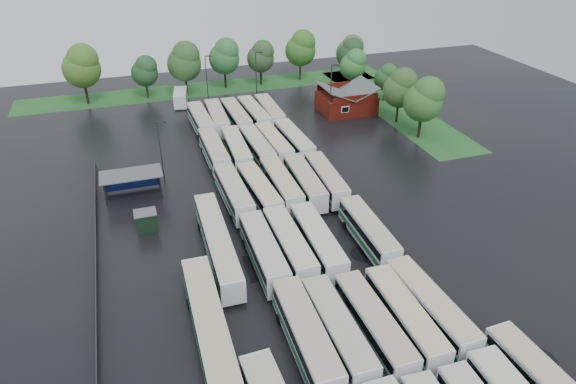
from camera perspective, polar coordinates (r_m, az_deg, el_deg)
name	(u,v)px	position (r m, az deg, el deg)	size (l,w,h in m)	color
ground	(305,264)	(58.38, 1.85, -8.00)	(160.00, 160.00, 0.00)	black
brick_building	(346,102)	(100.81, 6.49, 9.91)	(10.07, 8.60, 5.39)	maroon
wash_shed	(131,176)	(73.00, -17.04, 1.69)	(8.20, 4.20, 3.58)	#2D2D30
utility_hut	(146,221)	(65.57, -15.47, -3.13)	(2.70, 2.20, 2.62)	black
grass_strip_north	(212,88)	(115.24, -8.44, 11.34)	(80.00, 10.00, 0.01)	#1E5820
grass_strip_east	(392,105)	(105.85, 11.44, 9.41)	(10.00, 50.00, 0.01)	#1E5820
west_fence	(96,256)	(62.38, -20.52, -6.72)	(0.10, 50.00, 1.20)	#2D2D30
bus_r1c0	(306,335)	(47.42, 2.00, -15.64)	(3.05, 12.95, 3.59)	silver
bus_r1c1	(337,330)	(48.14, 5.52, -15.07)	(2.72, 12.40, 3.45)	silver
bus_r1c2	(374,325)	(49.10, 9.49, -14.33)	(2.70, 12.32, 3.42)	silver
bus_r1c3	(405,317)	(50.39, 12.83, -13.38)	(2.83, 12.30, 3.41)	silver
bus_r1c4	(430,307)	(51.92, 15.46, -12.20)	(3.14, 12.63, 3.49)	silver
bus_r2c0	(264,251)	(57.06, -2.73, -6.61)	(2.88, 12.67, 3.52)	silver
bus_r2c1	(289,245)	(57.97, 0.16, -5.91)	(2.78, 12.63, 3.51)	silver
bus_r2c2	(317,241)	(58.59, 3.28, -5.50)	(3.09, 12.86, 3.56)	silver
bus_r2c4	(368,231)	(61.06, 8.91, -4.34)	(2.94, 12.26, 3.39)	silver
bus_r3c0	(234,193)	(68.32, -6.04, -0.10)	(2.85, 12.58, 3.49)	silver
bus_r3c1	(259,191)	(68.61, -3.23, 0.13)	(3.23, 12.44, 3.43)	silver
bus_r3c2	(281,185)	(69.89, -0.77, 0.80)	(2.76, 12.52, 3.48)	silver
bus_r3c3	(305,182)	(70.61, 1.85, 1.12)	(3.24, 12.68, 3.50)	silver
bus_r3c4	(326,179)	(71.57, 4.24, 1.42)	(3.23, 12.39, 3.42)	silver
bus_r4c0	(214,151)	(80.28, -8.21, 4.50)	(2.71, 12.53, 3.48)	silver
bus_r4c1	(236,149)	(80.48, -5.76, 4.74)	(3.16, 12.65, 3.49)	silver
bus_r4c2	(257,147)	(81.08, -3.46, 4.99)	(2.92, 12.29, 3.40)	silver
bus_r4c3	(274,144)	(81.99, -1.57, 5.34)	(2.96, 12.36, 3.42)	silver
bus_r4c4	(294,141)	(82.99, 0.65, 5.69)	(3.01, 12.58, 3.48)	silver
bus_r5c0	(201,121)	(92.38, -9.68, 7.81)	(2.93, 12.45, 3.45)	silver
bus_r5c1	(217,118)	(93.00, -7.88, 8.13)	(3.16, 12.68, 3.50)	silver
bus_r5c2	(236,117)	(93.22, -5.79, 8.33)	(2.94, 12.75, 3.53)	silver
bus_r5c3	(254,114)	(94.23, -3.82, 8.63)	(3.16, 12.59, 3.48)	silver
bus_r5c4	(270,112)	(95.19, -2.06, 8.88)	(2.86, 12.40, 3.44)	silver
artic_bus_west_b	(218,243)	(58.95, -7.83, -5.61)	(3.01, 18.32, 3.39)	silver
artic_bus_west_c	(211,333)	(48.07, -8.52, -15.25)	(3.06, 19.27, 3.57)	silver
minibus	(180,97)	(105.78, -11.86, 10.27)	(3.55, 6.92, 2.88)	silver
tree_north_0	(82,66)	(109.80, -21.92, 12.90)	(7.30, 7.30, 12.10)	black
tree_north_1	(145,71)	(110.16, -15.59, 12.86)	(5.37, 5.37, 8.90)	#311E12
tree_north_2	(185,61)	(109.15, -11.39, 14.08)	(6.88, 6.88, 11.40)	black
tree_north_3	(225,56)	(113.14, -7.03, 14.77)	(6.52, 6.52, 10.80)	black
tree_north_4	(261,56)	(114.90, -2.98, 14.83)	(5.90, 5.90, 9.77)	black
tree_north_5	(301,48)	(117.76, 1.48, 15.71)	(6.80, 6.80, 11.26)	#34241B
tree_north_6	(350,51)	(119.69, 6.96, 15.33)	(6.02, 6.02, 9.97)	black
tree_east_0	(425,99)	(89.48, 14.97, 9.96)	(6.52, 6.52, 10.79)	black
tree_east_1	(401,88)	(95.62, 12.45, 11.27)	(6.14, 6.14, 10.17)	black
tree_east_2	(387,77)	(106.82, 10.90, 12.43)	(4.61, 4.61, 7.64)	#312315
tree_east_3	(354,64)	(111.31, 7.31, 13.92)	(5.49, 5.49, 9.09)	black
tree_east_4	(351,53)	(118.26, 7.00, 15.07)	(5.85, 5.85, 9.69)	black
lamp_post_ne	(332,88)	(94.95, 4.86, 11.39)	(1.60, 0.31, 10.37)	#2D2D30
lamp_post_nw	(161,148)	(74.26, -13.91, 4.79)	(1.45, 0.28, 9.43)	#2D2D30
lamp_post_back_w	(207,77)	(103.65, -8.97, 12.52)	(1.51, 0.29, 9.80)	#2D2D30
lamp_post_back_e	(257,73)	(104.30, -3.50, 13.04)	(1.56, 0.30, 10.12)	#2D2D30
puddle_1	(485,375)	(49.98, 21.07, -18.49)	(2.91, 2.91, 0.01)	black
puddle_2	(245,270)	(57.75, -4.79, -8.58)	(5.08, 5.08, 0.01)	black
puddle_3	(364,254)	(60.53, 8.49, -6.80)	(3.33, 3.33, 0.01)	black
puddle_4	(539,360)	(53.04, 26.11, -16.45)	(3.33, 3.33, 0.01)	black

